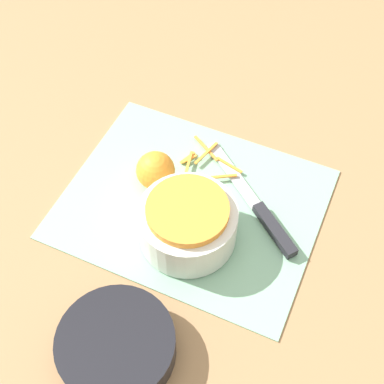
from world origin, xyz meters
name	(u,v)px	position (x,y,z in m)	size (l,w,h in m)	color
ground_plane	(192,204)	(0.00, 0.00, 0.00)	(4.00, 4.00, 0.00)	#9E754C
cutting_board	(192,203)	(0.00, 0.00, 0.00)	(0.44, 0.36, 0.01)	#84B793
bowl_speckled	(188,222)	(-0.02, 0.07, 0.05)	(0.16, 0.16, 0.09)	silver
bowl_dark	(116,346)	(-0.01, 0.29, 0.02)	(0.17, 0.17, 0.05)	black
knife	(264,215)	(-0.13, -0.02, 0.01)	(0.23, 0.19, 0.02)	#232328
orange_left	(156,171)	(0.08, -0.01, 0.04)	(0.07, 0.07, 0.07)	orange
peel_pile	(205,160)	(0.01, -0.09, 0.01)	(0.12, 0.11, 0.01)	#F49837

